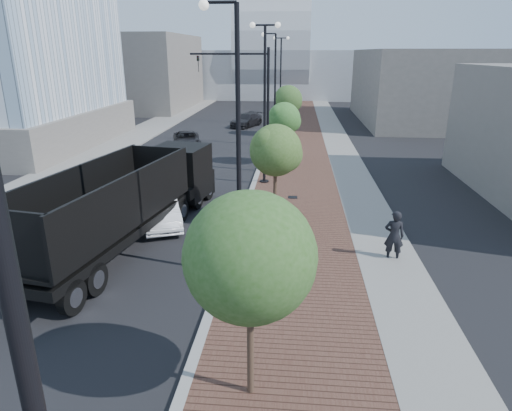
# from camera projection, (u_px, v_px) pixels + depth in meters

# --- Properties ---
(sidewalk) EXTENTS (7.00, 140.00, 0.12)m
(sidewalk) POSITION_uv_depth(u_px,v_px,m) (307.00, 133.00, 44.32)
(sidewalk) COLOR #4C2D23
(sidewalk) RESTS_ON ground
(concrete_strip) EXTENTS (2.40, 140.00, 0.13)m
(concrete_strip) POSITION_uv_depth(u_px,v_px,m) (334.00, 134.00, 44.09)
(concrete_strip) COLOR slate
(concrete_strip) RESTS_ON ground
(curb) EXTENTS (0.30, 140.00, 0.14)m
(curb) POSITION_uv_depth(u_px,v_px,m) (271.00, 133.00, 44.62)
(curb) COLOR gray
(curb) RESTS_ON ground
(west_sidewalk) EXTENTS (4.00, 140.00, 0.12)m
(west_sidewalk) POSITION_uv_depth(u_px,v_px,m) (145.00, 131.00, 45.73)
(west_sidewalk) COLOR slate
(west_sidewalk) RESTS_ON ground
(dump_truck) EXTENTS (4.81, 13.75, 3.56)m
(dump_truck) POSITION_uv_depth(u_px,v_px,m) (151.00, 195.00, 20.53)
(dump_truck) COLOR black
(dump_truck) RESTS_ON ground
(white_sedan) EXTENTS (3.22, 4.85, 1.51)m
(white_sedan) POSITION_uv_depth(u_px,v_px,m) (160.00, 208.00, 20.97)
(white_sedan) COLOR white
(white_sedan) RESTS_ON ground
(dark_car_mid) EXTENTS (3.41, 5.19, 1.33)m
(dark_car_mid) POSITION_uv_depth(u_px,v_px,m) (187.00, 140.00, 37.95)
(dark_car_mid) COLOR black
(dark_car_mid) RESTS_ON ground
(dark_car_far) EXTENTS (3.64, 5.22, 1.40)m
(dark_car_far) POSITION_uv_depth(u_px,v_px,m) (246.00, 120.00, 48.64)
(dark_car_far) COLOR black
(dark_car_far) RESTS_ON ground
(pedestrian) EXTENTS (0.80, 0.57, 2.05)m
(pedestrian) POSITION_uv_depth(u_px,v_px,m) (394.00, 236.00, 17.14)
(pedestrian) COLOR black
(pedestrian) RESTS_ON ground
(streetlight_1) EXTENTS (1.44, 0.56, 9.21)m
(streetlight_1) POSITION_uv_depth(u_px,v_px,m) (235.00, 158.00, 14.93)
(streetlight_1) COLOR black
(streetlight_1) RESTS_ON ground
(streetlight_2) EXTENTS (1.72, 0.56, 9.28)m
(streetlight_2) POSITION_uv_depth(u_px,v_px,m) (265.00, 104.00, 26.07)
(streetlight_2) COLOR black
(streetlight_2) RESTS_ON ground
(streetlight_3) EXTENTS (1.44, 0.56, 9.21)m
(streetlight_3) POSITION_uv_depth(u_px,v_px,m) (274.00, 94.00, 37.54)
(streetlight_3) COLOR black
(streetlight_3) RESTS_ON ground
(streetlight_4) EXTENTS (1.72, 0.56, 9.28)m
(streetlight_4) POSITION_uv_depth(u_px,v_px,m) (281.00, 80.00, 48.67)
(streetlight_4) COLOR black
(streetlight_4) RESTS_ON ground
(traffic_mast) EXTENTS (5.09, 0.20, 8.00)m
(traffic_mast) POSITION_uv_depth(u_px,v_px,m) (254.00, 96.00, 28.92)
(traffic_mast) COLOR black
(traffic_mast) RESTS_ON ground
(tree_0) EXTENTS (2.87, 2.87, 5.04)m
(tree_0) POSITION_uv_depth(u_px,v_px,m) (252.00, 257.00, 9.45)
(tree_0) COLOR #382619
(tree_0) RESTS_ON ground
(tree_1) EXTENTS (2.37, 2.32, 4.74)m
(tree_1) POSITION_uv_depth(u_px,v_px,m) (277.00, 151.00, 19.82)
(tree_1) COLOR #382619
(tree_1) RESTS_ON ground
(tree_2) EXTENTS (2.34, 2.28, 4.44)m
(tree_2) POSITION_uv_depth(u_px,v_px,m) (285.00, 119.00, 31.21)
(tree_2) COLOR #382619
(tree_2) RESTS_ON ground
(tree_3) EXTENTS (2.72, 2.72, 4.78)m
(tree_3) POSITION_uv_depth(u_px,v_px,m) (288.00, 100.00, 42.47)
(tree_3) COLOR #382619
(tree_3) RESTS_ON ground
(convention_center) EXTENTS (50.00, 30.00, 50.00)m
(convention_center) POSITION_uv_depth(u_px,v_px,m) (275.00, 62.00, 85.24)
(convention_center) COLOR #A2A7AC
(convention_center) RESTS_ON ground
(commercial_block_nw) EXTENTS (14.00, 20.00, 10.00)m
(commercial_block_nw) POSITION_uv_depth(u_px,v_px,m) (140.00, 72.00, 63.57)
(commercial_block_nw) COLOR #65605B
(commercial_block_nw) RESTS_ON ground
(commercial_block_ne) EXTENTS (12.00, 22.00, 8.00)m
(commercial_block_ne) POSITION_uv_depth(u_px,v_px,m) (416.00, 86.00, 51.39)
(commercial_block_ne) COLOR #5F5A55
(commercial_block_ne) RESTS_ON ground
(utility_cover_1) EXTENTS (0.50, 0.50, 0.02)m
(utility_cover_1) POSITION_uv_depth(u_px,v_px,m) (288.00, 303.00, 14.25)
(utility_cover_1) COLOR black
(utility_cover_1) RESTS_ON sidewalk
(utility_cover_2) EXTENTS (0.50, 0.50, 0.02)m
(utility_cover_2) POSITION_uv_depth(u_px,v_px,m) (293.00, 197.00, 24.61)
(utility_cover_2) COLOR black
(utility_cover_2) RESTS_ON sidewalk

